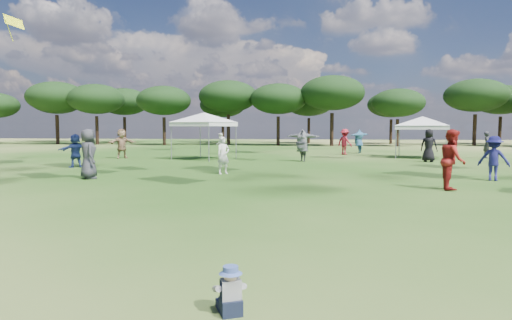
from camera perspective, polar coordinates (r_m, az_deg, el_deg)
The scene contains 5 objects.
tree_line at distance 50.29m, azimuth 8.92°, elevation 8.21°, with size 108.78×17.63×7.77m.
tent_left at distance 26.90m, azimuth -6.95°, elevation 6.03°, with size 5.63×5.63×3.21m.
tent_right at distance 29.77m, azimuth 21.32°, elevation 5.20°, with size 6.17×6.17×3.00m.
toddler at distance 4.73m, azimuth -3.46°, elevation -17.18°, with size 0.39×0.43×0.52m.
festival_crowd at distance 24.80m, azimuth 7.88°, elevation 1.84°, with size 28.51×21.09×1.93m.
Camera 1 is at (0.54, -2.73, 1.97)m, focal length 30.00 mm.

